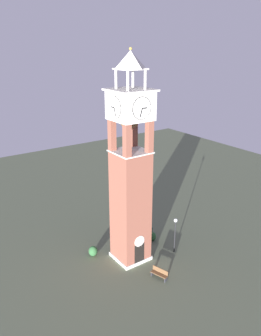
# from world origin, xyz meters

# --- Properties ---
(ground) EXTENTS (80.00, 80.00, 0.00)m
(ground) POSITION_xyz_m (0.00, 0.00, 0.00)
(ground) COLOR #5B664C
(clock_tower) EXTENTS (3.48, 3.48, 19.62)m
(clock_tower) POSITION_xyz_m (-0.00, -0.00, 8.24)
(clock_tower) COLOR brown
(clock_tower) RESTS_ON ground
(park_bench) EXTENTS (0.88, 1.66, 0.95)m
(park_bench) POSITION_xyz_m (0.29, -4.11, 0.48)
(park_bench) COLOR brown
(park_bench) RESTS_ON ground
(lamp_post) EXTENTS (0.36, 0.36, 3.79)m
(lamp_post) POSITION_xyz_m (4.14, -1.81, 2.63)
(lamp_post) COLOR black
(lamp_post) RESTS_ON ground
(trash_bin) EXTENTS (0.52, 0.52, 0.80)m
(trash_bin) POSITION_xyz_m (4.33, 2.32, 0.40)
(trash_bin) COLOR #38513D
(trash_bin) RESTS_ON ground
(shrub_near_entry) EXTENTS (0.76, 0.76, 1.02)m
(shrub_near_entry) POSITION_xyz_m (3.66, 1.13, 0.51)
(shrub_near_entry) COLOR #28562D
(shrub_near_entry) RESTS_ON ground
(shrub_left_of_tower) EXTENTS (0.88, 0.88, 1.04)m
(shrub_left_of_tower) POSITION_xyz_m (-2.89, 2.38, 0.52)
(shrub_left_of_tower) COLOR #28562D
(shrub_left_of_tower) RESTS_ON ground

